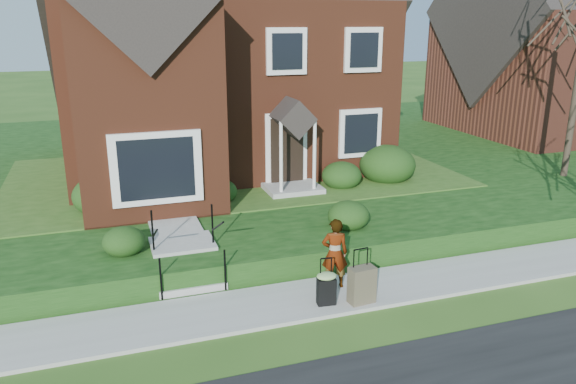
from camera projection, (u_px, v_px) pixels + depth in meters
name	position (u px, v px, depth m)	size (l,w,h in m)	color
ground	(324.00, 298.00, 11.47)	(120.00, 120.00, 0.00)	#2D5119
sidewalk	(324.00, 296.00, 11.46)	(60.00, 1.60, 0.08)	#9E9B93
terrace	(314.00, 154.00, 22.48)	(44.00, 20.00, 0.60)	#11330D
walkway	(167.00, 208.00, 15.05)	(1.20, 6.00, 0.06)	#9E9B93
main_house	(211.00, 26.00, 18.56)	(10.40, 10.20, 9.40)	brown
neighbour_house	(567.00, 25.00, 24.80)	(9.40, 8.00, 9.20)	brown
front_steps	(186.00, 258.00, 12.24)	(1.40, 2.02, 1.50)	#9E9B93
foundation_shrubs	(284.00, 179.00, 16.00)	(10.23, 4.87, 1.24)	#163610
woman	(335.00, 253.00, 11.60)	(0.55, 0.36, 1.50)	#999999
suitcase_black	(326.00, 287.00, 10.97)	(0.43, 0.37, 0.97)	black
suitcase_olive	(362.00, 285.00, 11.05)	(0.54, 0.34, 1.12)	brown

